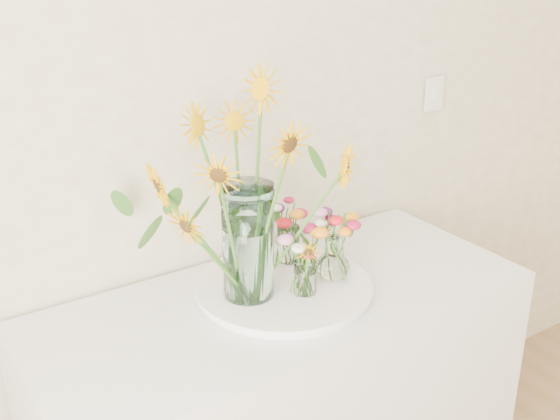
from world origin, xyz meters
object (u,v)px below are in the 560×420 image
(tray, at_px, (284,290))
(small_vase_b, at_px, (333,258))
(small_vase_c, at_px, (288,244))
(small_vase_a, at_px, (305,277))
(mason_jar, at_px, (248,242))

(tray, xyz_separation_m, small_vase_b, (0.14, -0.04, 0.08))
(tray, height_order, small_vase_c, small_vase_c)
(small_vase_a, bearing_deg, small_vase_b, 13.26)
(small_vase_b, height_order, small_vase_c, small_vase_b)
(mason_jar, xyz_separation_m, small_vase_b, (0.25, -0.05, -0.09))
(tray, distance_m, small_vase_b, 0.17)
(tray, height_order, small_vase_b, small_vase_b)
(mason_jar, distance_m, small_vase_b, 0.27)
(small_vase_a, bearing_deg, tray, 107.00)
(small_vase_b, distance_m, small_vase_c, 0.16)
(small_vase_b, xyz_separation_m, small_vase_c, (-0.04, 0.16, -0.01))
(small_vase_a, relative_size, small_vase_c, 0.92)
(small_vase_b, bearing_deg, mason_jar, 168.52)
(mason_jar, bearing_deg, small_vase_b, -11.48)
(mason_jar, bearing_deg, tray, -3.47)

